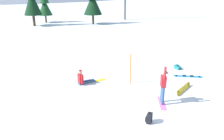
{
  "coord_description": "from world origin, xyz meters",
  "views": [
    {
      "loc": [
        -4.91,
        -9.58,
        5.58
      ],
      "look_at": [
        -0.96,
        2.56,
        1.0
      ],
      "focal_mm": 37.76,
      "sensor_mm": 36.0,
      "label": 1
    }
  ],
  "objects_px": {
    "snowboarder_midground": "(83,79)",
    "trail_marker_pole": "(131,69)",
    "loose_snowboard_near_left": "(183,88)",
    "loose_snowboard_far_spare": "(188,76)",
    "pine_tree_twin": "(45,4)",
    "snowboarder_foreground": "(163,86)",
    "backpack_teal": "(177,67)",
    "backpack_black": "(149,118)",
    "pine_tree_slender": "(93,0)"
  },
  "relations": [
    {
      "from": "snowboarder_midground",
      "to": "trail_marker_pole",
      "type": "bearing_deg",
      "value": -17.89
    },
    {
      "from": "loose_snowboard_near_left",
      "to": "loose_snowboard_far_spare",
      "type": "height_order",
      "value": "loose_snowboard_near_left"
    },
    {
      "from": "loose_snowboard_far_spare",
      "to": "snowboarder_midground",
      "type": "bearing_deg",
      "value": 171.74
    },
    {
      "from": "trail_marker_pole",
      "to": "pine_tree_twin",
      "type": "height_order",
      "value": "pine_tree_twin"
    },
    {
      "from": "snowboarder_midground",
      "to": "loose_snowboard_near_left",
      "type": "distance_m",
      "value": 5.84
    },
    {
      "from": "snowboarder_foreground",
      "to": "snowboarder_midground",
      "type": "height_order",
      "value": "snowboarder_foreground"
    },
    {
      "from": "loose_snowboard_near_left",
      "to": "trail_marker_pole",
      "type": "relative_size",
      "value": 0.89
    },
    {
      "from": "snowboarder_foreground",
      "to": "trail_marker_pole",
      "type": "xyz_separation_m",
      "value": [
        -0.54,
        2.86,
        -0.03
      ]
    },
    {
      "from": "loose_snowboard_far_spare",
      "to": "trail_marker_pole",
      "type": "distance_m",
      "value": 4.12
    },
    {
      "from": "backpack_teal",
      "to": "pine_tree_twin",
      "type": "xyz_separation_m",
      "value": [
        -7.53,
        26.03,
        2.74
      ]
    },
    {
      "from": "loose_snowboard_far_spare",
      "to": "pine_tree_twin",
      "type": "bearing_deg",
      "value": 104.96
    },
    {
      "from": "backpack_teal",
      "to": "snowboarder_foreground",
      "type": "bearing_deg",
      "value": -130.51
    },
    {
      "from": "backpack_teal",
      "to": "pine_tree_twin",
      "type": "bearing_deg",
      "value": 106.14
    },
    {
      "from": "snowboarder_foreground",
      "to": "trail_marker_pole",
      "type": "height_order",
      "value": "snowboarder_foreground"
    },
    {
      "from": "loose_snowboard_near_left",
      "to": "backpack_teal",
      "type": "height_order",
      "value": "backpack_teal"
    },
    {
      "from": "snowboarder_midground",
      "to": "backpack_teal",
      "type": "relative_size",
      "value": 3.25
    },
    {
      "from": "pine_tree_twin",
      "to": "backpack_black",
      "type": "bearing_deg",
      "value": -85.52
    },
    {
      "from": "loose_snowboard_near_left",
      "to": "backpack_teal",
      "type": "relative_size",
      "value": 2.98
    },
    {
      "from": "backpack_black",
      "to": "pine_tree_slender",
      "type": "xyz_separation_m",
      "value": [
        4.33,
        27.8,
        3.36
      ]
    },
    {
      "from": "loose_snowboard_near_left",
      "to": "pine_tree_slender",
      "type": "bearing_deg",
      "value": 87.72
    },
    {
      "from": "loose_snowboard_far_spare",
      "to": "backpack_black",
      "type": "height_order",
      "value": "backpack_black"
    },
    {
      "from": "loose_snowboard_near_left",
      "to": "backpack_black",
      "type": "height_order",
      "value": "backpack_black"
    },
    {
      "from": "backpack_black",
      "to": "pine_tree_twin",
      "type": "xyz_separation_m",
      "value": [
        -2.48,
        31.69,
        2.66
      ]
    },
    {
      "from": "backpack_teal",
      "to": "pine_tree_twin",
      "type": "distance_m",
      "value": 27.24
    },
    {
      "from": "trail_marker_pole",
      "to": "pine_tree_slender",
      "type": "height_order",
      "value": "pine_tree_slender"
    },
    {
      "from": "snowboarder_foreground",
      "to": "backpack_teal",
      "type": "distance_m",
      "value": 5.67
    },
    {
      "from": "loose_snowboard_far_spare",
      "to": "trail_marker_pole",
      "type": "bearing_deg",
      "value": 178.47
    },
    {
      "from": "snowboarder_midground",
      "to": "loose_snowboard_far_spare",
      "type": "bearing_deg",
      "value": -8.26
    },
    {
      "from": "pine_tree_slender",
      "to": "pine_tree_twin",
      "type": "xyz_separation_m",
      "value": [
        -6.81,
        3.89,
        -0.7
      ]
    },
    {
      "from": "pine_tree_slender",
      "to": "pine_tree_twin",
      "type": "bearing_deg",
      "value": 150.27
    },
    {
      "from": "loose_snowboard_near_left",
      "to": "pine_tree_slender",
      "type": "height_order",
      "value": "pine_tree_slender"
    },
    {
      "from": "snowboarder_foreground",
      "to": "pine_tree_twin",
      "type": "relative_size",
      "value": 0.39
    },
    {
      "from": "loose_snowboard_near_left",
      "to": "snowboarder_midground",
      "type": "bearing_deg",
      "value": 151.72
    },
    {
      "from": "backpack_teal",
      "to": "pine_tree_slender",
      "type": "distance_m",
      "value": 22.42
    },
    {
      "from": "snowboarder_foreground",
      "to": "pine_tree_slender",
      "type": "xyz_separation_m",
      "value": [
        2.92,
        26.41,
        2.61
      ]
    },
    {
      "from": "snowboarder_midground",
      "to": "loose_snowboard_far_spare",
      "type": "distance_m",
      "value": 6.78
    },
    {
      "from": "backpack_teal",
      "to": "pine_tree_slender",
      "type": "xyz_separation_m",
      "value": [
        -0.72,
        22.14,
        3.44
      ]
    },
    {
      "from": "snowboarder_foreground",
      "to": "pine_tree_slender",
      "type": "height_order",
      "value": "pine_tree_slender"
    },
    {
      "from": "snowboarder_midground",
      "to": "loose_snowboard_far_spare",
      "type": "relative_size",
      "value": 1.01
    },
    {
      "from": "loose_snowboard_near_left",
      "to": "pine_tree_twin",
      "type": "distance_m",
      "value": 30.02
    },
    {
      "from": "backpack_teal",
      "to": "trail_marker_pole",
      "type": "height_order",
      "value": "trail_marker_pole"
    },
    {
      "from": "loose_snowboard_far_spare",
      "to": "loose_snowboard_near_left",
      "type": "bearing_deg",
      "value": -131.11
    },
    {
      "from": "snowboarder_foreground",
      "to": "backpack_black",
      "type": "xyz_separation_m",
      "value": [
        -1.4,
        -1.4,
        -0.75
      ]
    },
    {
      "from": "backpack_black",
      "to": "pine_tree_slender",
      "type": "bearing_deg",
      "value": 81.16
    },
    {
      "from": "pine_tree_slender",
      "to": "trail_marker_pole",
      "type": "bearing_deg",
      "value": -98.37
    },
    {
      "from": "trail_marker_pole",
      "to": "pine_tree_slender",
      "type": "relative_size",
      "value": 0.29
    },
    {
      "from": "snowboarder_midground",
      "to": "pine_tree_slender",
      "type": "height_order",
      "value": "pine_tree_slender"
    },
    {
      "from": "backpack_teal",
      "to": "loose_snowboard_far_spare",
      "type": "bearing_deg",
      "value": -96.47
    },
    {
      "from": "loose_snowboard_far_spare",
      "to": "backpack_teal",
      "type": "xyz_separation_m",
      "value": [
        0.17,
        1.51,
        0.12
      ]
    },
    {
      "from": "backpack_teal",
      "to": "trail_marker_pole",
      "type": "relative_size",
      "value": 0.3
    }
  ]
}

